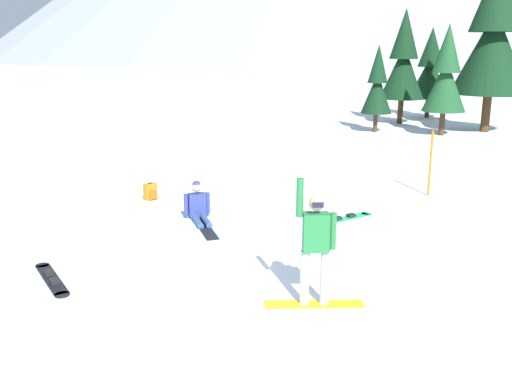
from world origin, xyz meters
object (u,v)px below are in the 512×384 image
at_px(backpack_orange, 151,192).
at_px(snowboarder_foreground, 316,246).
at_px(loose_snowboard_far_spare, 344,218).
at_px(pine_tree_tall, 377,85).
at_px(pine_tree_leaning, 403,62).
at_px(loose_snowboard_near_right, 52,279).
at_px(trail_marker_pole, 430,163).
at_px(pine_tree_young, 494,36).
at_px(snowboarder_midground, 199,208).
at_px(pine_tree_slender, 430,69).
at_px(pine_tree_broad, 446,75).

bearing_deg(backpack_orange, snowboarder_foreground, -45.44).
height_order(loose_snowboard_far_spare, pine_tree_tall, pine_tree_tall).
distance_m(backpack_orange, pine_tree_leaning, 18.78).
relative_size(backpack_orange, pine_tree_tall, 0.12).
distance_m(loose_snowboard_near_right, pine_tree_leaning, 23.73).
relative_size(trail_marker_pole, pine_tree_tall, 0.44).
xyz_separation_m(pine_tree_young, pine_tree_leaning, (-3.94, 2.10, -1.22)).
bearing_deg(pine_tree_tall, pine_tree_young, 14.86).
bearing_deg(snowboarder_midground, snowboarder_foreground, -49.26).
bearing_deg(loose_snowboard_near_right, snowboarder_foreground, 1.63).
relative_size(snowboarder_midground, pine_tree_tall, 0.43).
relative_size(snowboarder_midground, pine_tree_slender, 0.35).
height_order(trail_marker_pole, pine_tree_broad, pine_tree_broad).
bearing_deg(backpack_orange, pine_tree_slender, 68.69).
distance_m(pine_tree_tall, pine_tree_broad, 3.06).
bearing_deg(trail_marker_pole, pine_tree_tall, 99.50).
bearing_deg(pine_tree_slender, snowboarder_midground, -105.58).
distance_m(snowboarder_midground, pine_tree_slender, 22.66).
bearing_deg(loose_snowboard_near_right, snowboarder_midground, 71.36).
height_order(loose_snowboard_near_right, pine_tree_tall, pine_tree_tall).
height_order(backpack_orange, pine_tree_leaning, pine_tree_leaning).
bearing_deg(loose_snowboard_near_right, pine_tree_slender, 73.94).
bearing_deg(pine_tree_young, pine_tree_slender, 116.13).
distance_m(trail_marker_pole, pine_tree_slender, 18.10).
relative_size(pine_tree_slender, pine_tree_leaning, 0.85).
distance_m(backpack_orange, pine_tree_slender, 21.92).
height_order(loose_snowboard_near_right, backpack_orange, backpack_orange).
xyz_separation_m(snowboarder_midground, pine_tree_slender, (6.05, 21.70, 2.42)).
xyz_separation_m(snowboarder_midground, pine_tree_leaning, (4.56, 18.80, 2.88)).
relative_size(trail_marker_pole, pine_tree_broad, 0.36).
bearing_deg(trail_marker_pole, pine_tree_leaning, 93.09).
relative_size(loose_snowboard_near_right, pine_tree_broad, 0.29).
bearing_deg(pine_tree_leaning, trail_marker_pole, -86.91).
height_order(pine_tree_young, pine_tree_broad, pine_tree_young).
relative_size(loose_snowboard_near_right, pine_tree_tall, 0.36).
height_order(snowboarder_midground, loose_snowboard_near_right, snowboarder_midground).
height_order(snowboarder_foreground, loose_snowboard_far_spare, snowboarder_foreground).
bearing_deg(trail_marker_pole, snowboarder_foreground, -105.33).
xyz_separation_m(loose_snowboard_far_spare, pine_tree_tall, (0.09, 14.45, 2.19)).
xyz_separation_m(snowboarder_midground, pine_tree_tall, (3.42, 15.35, 1.90)).
distance_m(snowboarder_midground, pine_tree_broad, 16.56).
bearing_deg(snowboarder_foreground, loose_snowboard_near_right, -178.37).
distance_m(loose_snowboard_near_right, pine_tree_tall, 20.02).
height_order(pine_tree_tall, pine_tree_slender, pine_tree_slender).
relative_size(loose_snowboard_far_spare, backpack_orange, 3.04).
height_order(loose_snowboard_near_right, pine_tree_slender, pine_tree_slender).
xyz_separation_m(loose_snowboard_near_right, pine_tree_leaning, (5.90, 22.77, 3.17)).
bearing_deg(snowboarder_foreground, loose_snowboard_far_spare, 89.64).
xyz_separation_m(pine_tree_young, pine_tree_broad, (-2.08, -1.63, -1.71)).
bearing_deg(pine_tree_broad, loose_snowboard_near_right, -112.18).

